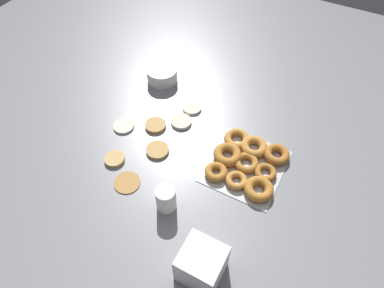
{
  "coord_description": "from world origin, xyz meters",
  "views": [
    {
      "loc": [
        -0.75,
        -0.52,
        1.13
      ],
      "look_at": [
        0.03,
        -0.11,
        0.04
      ],
      "focal_mm": 32.0,
      "sensor_mm": 36.0,
      "label": 1
    }
  ],
  "objects": [
    {
      "name": "pancake_4",
      "position": [
        0.07,
        0.1,
        0.01
      ],
      "size": [
        0.09,
        0.09,
        0.02
      ],
      "primitive_type": "cylinder",
      "color": "tan",
      "rests_on": "ground_plane"
    },
    {
      "name": "container_stack",
      "position": [
        -0.4,
        -0.37,
        0.07
      ],
      "size": [
        0.13,
        0.13,
        0.14
      ],
      "color": "white",
      "rests_on": "ground_plane"
    },
    {
      "name": "donut_tray",
      "position": [
        0.07,
        -0.34,
        0.02
      ],
      "size": [
        0.32,
        0.29,
        0.04
      ],
      "color": "silver",
      "rests_on": "ground_plane"
    },
    {
      "name": "pancake_5",
      "position": [
        -0.24,
        0.04,
        0.0
      ],
      "size": [
        0.1,
        0.1,
        0.01
      ],
      "primitive_type": "cylinder",
      "color": "#B27F42",
      "rests_on": "ground_plane"
    },
    {
      "name": "batter_bowl",
      "position": [
        0.35,
        0.23,
        0.04
      ],
      "size": [
        0.15,
        0.15,
        0.07
      ],
      "color": "white",
      "rests_on": "ground_plane"
    },
    {
      "name": "pancake_3",
      "position": [
        0.0,
        0.22,
        0.01
      ],
      "size": [
        0.09,
        0.09,
        0.01
      ],
      "primitive_type": "cylinder",
      "color": "silver",
      "rests_on": "ground_plane"
    },
    {
      "name": "pancake_2",
      "position": [
        0.14,
        0.01,
        0.01
      ],
      "size": [
        0.09,
        0.09,
        0.01
      ],
      "primitive_type": "cylinder",
      "color": "beige",
      "rests_on": "ground_plane"
    },
    {
      "name": "pancake_6",
      "position": [
        -0.17,
        0.15,
        0.01
      ],
      "size": [
        0.08,
        0.08,
        0.02
      ],
      "primitive_type": "cylinder",
      "color": "tan",
      "rests_on": "ground_plane"
    },
    {
      "name": "pancake_1",
      "position": [
        0.24,
        0.01,
        0.01
      ],
      "size": [
        0.09,
        0.09,
        0.01
      ],
      "primitive_type": "cylinder",
      "color": "beige",
      "rests_on": "ground_plane"
    },
    {
      "name": "ground_plane",
      "position": [
        0.0,
        0.0,
        0.0
      ],
      "size": [
        3.0,
        3.0,
        0.0
      ],
      "primitive_type": "plane",
      "color": "gray"
    },
    {
      "name": "paper_cup",
      "position": [
        -0.25,
        -0.15,
        0.05
      ],
      "size": [
        0.07,
        0.07,
        0.11
      ],
      "color": "white",
      "rests_on": "ground_plane"
    },
    {
      "name": "pancake_0",
      "position": [
        -0.05,
        0.02,
        0.01
      ],
      "size": [
        0.09,
        0.09,
        0.01
      ],
      "primitive_type": "cylinder",
      "color": "tan",
      "rests_on": "ground_plane"
    }
  ]
}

